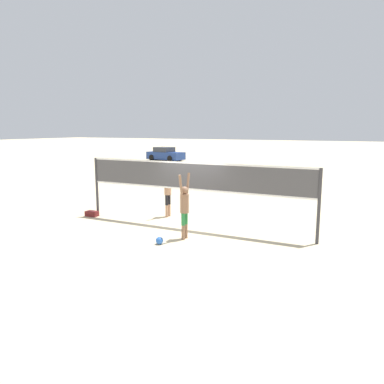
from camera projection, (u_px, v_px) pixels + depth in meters
The scene contains 7 objects.
ground_plane at pixel (192, 227), 13.55m from camera, with size 200.00×200.00×0.00m, color beige.
volleyball_net at pixel (192, 180), 13.26m from camera, with size 8.80×0.10×2.37m.
player_spiker at pixel (185, 205), 11.97m from camera, with size 0.28×0.70×2.14m.
player_blocker at pixel (168, 188), 15.01m from camera, with size 0.28×0.72×2.22m.
volleyball at pixel (159, 241), 11.57m from camera, with size 0.23×0.23×0.23m.
gear_bag at pixel (92, 214), 15.27m from camera, with size 0.50×0.31×0.21m.
parked_car_near at pixel (165, 154), 41.60m from camera, with size 4.47×2.44×1.47m.
Camera 1 is at (5.88, -11.75, 3.55)m, focal length 35.00 mm.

